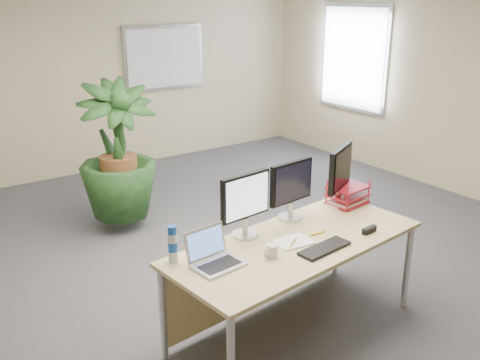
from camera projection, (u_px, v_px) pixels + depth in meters
floor at (260, 285)px, 4.76m from camera, size 8.00×8.00×0.00m
back_wall at (86, 78)px, 7.40m from camera, size 7.00×0.04×2.70m
whiteboard at (164, 58)px, 7.96m from camera, size 1.30×0.04×0.95m
window at (353, 58)px, 7.91m from camera, size 0.04×1.30×1.55m
desk at (285, 256)px, 4.02m from camera, size 2.05×1.03×0.76m
floor_plant at (118, 163)px, 5.70m from camera, size 0.92×0.92×1.50m
monitor_left at (245, 201)px, 3.88m from camera, size 0.44×0.20×0.48m
monitor_right at (291, 186)px, 4.18m from camera, size 0.43×0.19×0.48m
monitor_dark at (340, 172)px, 4.44m from camera, size 0.43×0.25×0.51m
laptop at (213, 256)px, 3.54m from camera, size 0.35×0.31×0.23m
keyboard at (324, 248)px, 3.75m from camera, size 0.43×0.18×0.02m
coffee_mug at (271, 251)px, 3.64m from camera, size 0.12×0.08×0.09m
spiral_notebook at (293, 242)px, 3.86m from camera, size 0.28×0.23×0.01m
orange_pen at (293, 242)px, 3.83m from camera, size 0.13×0.09×0.01m
yellow_highlighter at (317, 233)px, 3.99m from camera, size 0.13×0.03×0.02m
water_bottle at (173, 245)px, 3.55m from camera, size 0.07×0.07×0.26m
letter_tray at (347, 196)px, 4.55m from camera, size 0.35×0.28×0.15m
stapler at (369, 230)px, 4.01m from camera, size 0.14×0.05×0.05m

